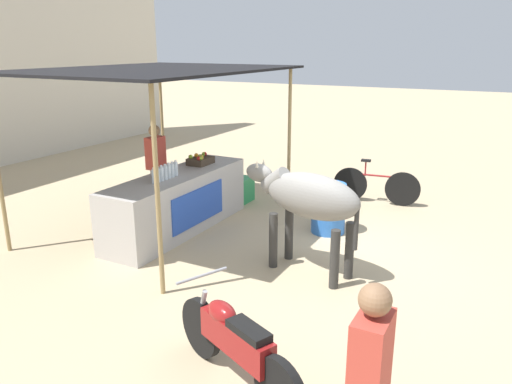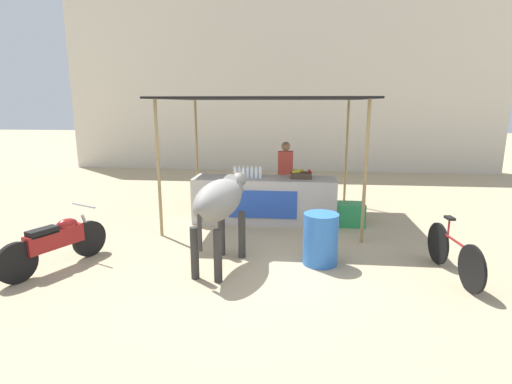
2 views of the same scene
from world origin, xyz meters
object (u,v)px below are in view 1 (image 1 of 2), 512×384
(cow, at_px, (308,199))
(bicycle_leaning, at_px, (376,186))
(vendor_behind_counter, at_px, (157,170))
(water_barrel, at_px, (329,208))
(stall_counter, at_px, (178,203))
(motorcycle_parked, at_px, (235,343))
(fruit_crate, at_px, (200,160))
(cooler_box, at_px, (238,190))

(cow, bearing_deg, bicycle_leaning, -0.53)
(vendor_behind_counter, height_order, water_barrel, vendor_behind_counter)
(stall_counter, distance_m, water_barrel, 2.47)
(motorcycle_parked, bearing_deg, fruit_crate, 37.42)
(vendor_behind_counter, xyz_separation_m, cow, (-0.88, -3.21, 0.18))
(cooler_box, height_order, motorcycle_parked, motorcycle_parked)
(cooler_box, bearing_deg, bicycle_leaning, -63.53)
(bicycle_leaning, bearing_deg, motorcycle_parked, -177.02)
(fruit_crate, relative_size, water_barrel, 0.53)
(cooler_box, bearing_deg, vendor_behind_counter, 148.29)
(fruit_crate, height_order, vendor_behind_counter, vendor_behind_counter)
(cooler_box, xyz_separation_m, bicycle_leaning, (1.19, -2.40, 0.11))
(cooler_box, distance_m, motorcycle_parked, 5.48)
(cooler_box, relative_size, water_barrel, 0.73)
(cow, bearing_deg, motorcycle_parked, -172.22)
(fruit_crate, height_order, water_barrel, fruit_crate)
(cooler_box, xyz_separation_m, motorcycle_parked, (-4.76, -2.71, 0.19))
(stall_counter, distance_m, vendor_behind_counter, 0.94)
(stall_counter, relative_size, water_barrel, 3.64)
(stall_counter, height_order, vendor_behind_counter, vendor_behind_counter)
(bicycle_leaning, bearing_deg, cooler_box, 116.47)
(vendor_behind_counter, bearing_deg, stall_counter, -119.21)
(fruit_crate, relative_size, cooler_box, 0.73)
(stall_counter, bearing_deg, bicycle_leaning, -39.82)
(cow, distance_m, bicycle_leaning, 3.52)
(water_barrel, distance_m, bicycle_leaning, 1.93)
(vendor_behind_counter, distance_m, motorcycle_parked, 4.93)
(vendor_behind_counter, relative_size, bicycle_leaning, 1.00)
(fruit_crate, distance_m, vendor_behind_counter, 0.80)
(cooler_box, relative_size, motorcycle_parked, 0.36)
(stall_counter, relative_size, motorcycle_parked, 1.79)
(stall_counter, bearing_deg, fruit_crate, 3.78)
(fruit_crate, xyz_separation_m, bicycle_leaning, (2.23, -2.54, -0.69))
(vendor_behind_counter, relative_size, water_barrel, 2.00)
(motorcycle_parked, bearing_deg, vendor_behind_counter, 46.38)
(cow, height_order, bicycle_leaning, cow)
(fruit_crate, height_order, bicycle_leaning, fruit_crate)
(cooler_box, relative_size, cow, 0.32)
(cooler_box, bearing_deg, motorcycle_parked, -150.40)
(fruit_crate, distance_m, water_barrel, 2.38)
(cooler_box, bearing_deg, stall_counter, 176.91)
(stall_counter, distance_m, fruit_crate, 0.95)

